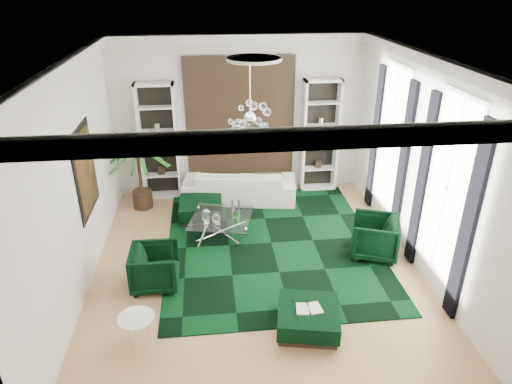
{
  "coord_description": "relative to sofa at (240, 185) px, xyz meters",
  "views": [
    {
      "loc": [
        -0.8,
        -7.13,
        4.99
      ],
      "look_at": [
        0.05,
        0.5,
        1.32
      ],
      "focal_mm": 32.0,
      "sensor_mm": 36.0,
      "label": 1
    }
  ],
  "objects": [
    {
      "name": "floor",
      "position": [
        0.08,
        -2.87,
        -0.4
      ],
      "size": [
        6.0,
        7.0,
        0.02
      ],
      "primitive_type": "cube",
      "color": "tan",
      "rests_on": "ground"
    },
    {
      "name": "ceiling",
      "position": [
        0.08,
        -2.87,
        3.42
      ],
      "size": [
        6.0,
        7.0,
        0.02
      ],
      "primitive_type": "cube",
      "color": "white",
      "rests_on": "ground"
    },
    {
      "name": "wall_back",
      "position": [
        0.08,
        0.64,
        1.51
      ],
      "size": [
        6.0,
        0.02,
        3.8
      ],
      "primitive_type": "cube",
      "color": "silver",
      "rests_on": "ground"
    },
    {
      "name": "wall_front",
      "position": [
        0.08,
        -6.38,
        1.51
      ],
      "size": [
        6.0,
        0.02,
        3.8
      ],
      "primitive_type": "cube",
      "color": "silver",
      "rests_on": "ground"
    },
    {
      "name": "wall_left",
      "position": [
        -2.93,
        -2.87,
        1.51
      ],
      "size": [
        0.02,
        7.0,
        3.8
      ],
      "primitive_type": "cube",
      "color": "silver",
      "rests_on": "ground"
    },
    {
      "name": "wall_right",
      "position": [
        3.09,
        -2.87,
        1.51
      ],
      "size": [
        0.02,
        7.0,
        3.8
      ],
      "primitive_type": "cube",
      "color": "silver",
      "rests_on": "ground"
    },
    {
      "name": "crown_molding",
      "position": [
        0.08,
        -2.87,
        3.31
      ],
      "size": [
        6.0,
        7.0,
        0.18
      ],
      "primitive_type": null,
      "color": "white",
      "rests_on": "ceiling"
    },
    {
      "name": "ceiling_medallion",
      "position": [
        0.08,
        -2.57,
        3.38
      ],
      "size": [
        0.9,
        0.9,
        0.05
      ],
      "primitive_type": "cylinder",
      "color": "white",
      "rests_on": "ceiling"
    },
    {
      "name": "tapestry",
      "position": [
        0.08,
        0.59,
        1.51
      ],
      "size": [
        2.5,
        0.06,
        2.8
      ],
      "primitive_type": "cube",
      "color": "black",
      "rests_on": "wall_back"
    },
    {
      "name": "shelving_left",
      "position": [
        -1.87,
        0.44,
        1.01
      ],
      "size": [
        0.9,
        0.38,
        2.8
      ],
      "primitive_type": null,
      "color": "white",
      "rests_on": "floor"
    },
    {
      "name": "shelving_right",
      "position": [
        2.03,
        0.44,
        1.01
      ],
      "size": [
        0.9,
        0.38,
        2.8
      ],
      "primitive_type": null,
      "color": "white",
      "rests_on": "floor"
    },
    {
      "name": "painting",
      "position": [
        -2.89,
        -2.27,
        1.46
      ],
      "size": [
        0.04,
        1.3,
        1.6
      ],
      "primitive_type": "cube",
      "color": "black",
      "rests_on": "wall_left"
    },
    {
      "name": "window_near",
      "position": [
        3.07,
        -3.77,
        1.51
      ],
      "size": [
        0.03,
        1.1,
        2.9
      ],
      "primitive_type": "cube",
      "color": "white",
      "rests_on": "wall_right"
    },
    {
      "name": "curtain_near_a",
      "position": [
        3.03,
        -4.55,
        1.26
      ],
      "size": [
        0.07,
        0.3,
        3.25
      ],
      "primitive_type": "cube",
      "color": "black",
      "rests_on": "floor"
    },
    {
      "name": "curtain_near_b",
      "position": [
        3.03,
        -2.99,
        1.26
      ],
      "size": [
        0.07,
        0.3,
        3.25
      ],
      "primitive_type": "cube",
      "color": "black",
      "rests_on": "floor"
    },
    {
      "name": "window_far",
      "position": [
        3.07,
        -1.37,
        1.51
      ],
      "size": [
        0.03,
        1.1,
        2.9
      ],
      "primitive_type": "cube",
      "color": "white",
      "rests_on": "wall_right"
    },
    {
      "name": "curtain_far_a",
      "position": [
        3.03,
        -2.15,
        1.26
      ],
      "size": [
        0.07,
        0.3,
        3.25
      ],
      "primitive_type": "cube",
      "color": "black",
      "rests_on": "floor"
    },
    {
      "name": "curtain_far_b",
      "position": [
        3.03,
        -0.59,
        1.26
      ],
      "size": [
        0.07,
        0.3,
        3.25
      ],
      "primitive_type": "cube",
      "color": "black",
      "rests_on": "floor"
    },
    {
      "name": "rug",
      "position": [
        0.48,
        -2.1,
        -0.38
      ],
      "size": [
        4.2,
        5.0,
        0.02
      ],
      "primitive_type": "cube",
      "color": "black",
      "rests_on": "floor"
    },
    {
      "name": "sofa",
      "position": [
        0.0,
        0.0,
        0.0
      ],
      "size": [
        2.79,
        1.43,
        0.78
      ],
      "primitive_type": "imported",
      "rotation": [
        0.0,
        0.0,
        2.99
      ],
      "color": "white",
      "rests_on": "floor"
    },
    {
      "name": "armchair_left",
      "position": [
        -1.74,
        -3.24,
        -0.02
      ],
      "size": [
        0.83,
        0.8,
        0.75
      ],
      "primitive_type": "imported",
      "rotation": [
        0.0,
        0.0,
        1.56
      ],
      "color": "black",
      "rests_on": "floor"
    },
    {
      "name": "armchair_right",
      "position": [
        2.41,
        -2.71,
        0.01
      ],
      "size": [
        1.11,
        1.1,
        0.79
      ],
      "primitive_type": "imported",
      "rotation": [
        0.0,
        0.0,
        -1.92
      ],
      "color": "black",
      "rests_on": "floor"
    },
    {
      "name": "coffee_table",
      "position": [
        -0.52,
        -1.65,
        -0.18
      ],
      "size": [
        1.45,
        1.45,
        0.42
      ],
      "primitive_type": null,
      "rotation": [
        0.0,
        0.0,
        -0.22
      ],
      "color": "white",
      "rests_on": "floor"
    },
    {
      "name": "ottoman_side",
      "position": [
        -0.94,
        -0.84,
        -0.18
      ],
      "size": [
        0.95,
        0.95,
        0.41
      ],
      "primitive_type": "cube",
      "rotation": [
        0.0,
        0.0,
        -0.02
      ],
      "color": "black",
      "rests_on": "floor"
    },
    {
      "name": "ottoman_front",
      "position": [
        0.69,
        -4.61,
        -0.2
      ],
      "size": [
        1.1,
        1.1,
        0.37
      ],
      "primitive_type": "cube",
      "rotation": [
        0.0,
        0.0,
        -0.21
      ],
      "color": "black",
      "rests_on": "floor"
    },
    {
      "name": "book",
      "position": [
        0.69,
        -4.61,
        -0.0
      ],
      "size": [
        0.4,
        0.27,
        0.03
      ],
      "primitive_type": "cube",
      "color": "white",
      "rests_on": "ottoman_front"
    },
    {
      "name": "side_table",
      "position": [
        -1.87,
        -4.69,
        -0.14
      ],
      "size": [
        0.64,
        0.64,
        0.51
      ],
      "primitive_type": "cylinder",
      "rotation": [
        0.0,
        0.0,
        -0.24
      ],
      "color": "white",
      "rests_on": "floor"
    },
    {
      "name": "palm",
      "position": [
        -2.31,
        -0.14,
        0.86
      ],
      "size": [
        1.79,
        1.79,
        2.51
      ],
      "primitive_type": null,
      "rotation": [
        0.0,
        0.0,
        0.15
      ],
      "color": "#1E6D21",
      "rests_on": "floor"
    },
    {
      "name": "chandelier",
      "position": [
        -0.01,
        -2.72,
        2.46
      ],
      "size": [
        0.97,
        0.97,
        0.75
      ],
      "primitive_type": null,
      "rotation": [
        0.0,
        0.0,
        -0.19
      ],
      "color": "white",
      "rests_on": "ceiling"
    },
    {
      "name": "table_plant",
      "position": [
        -0.22,
        -1.9,
        0.16
      ],
      "size": [
        0.17,
        0.15,
        0.27
      ],
      "primitive_type": "imported",
      "rotation": [
        0.0,
        0.0,
        -0.28
      ],
      "color": "#1E6D21",
      "rests_on": "coffee_table"
    }
  ]
}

